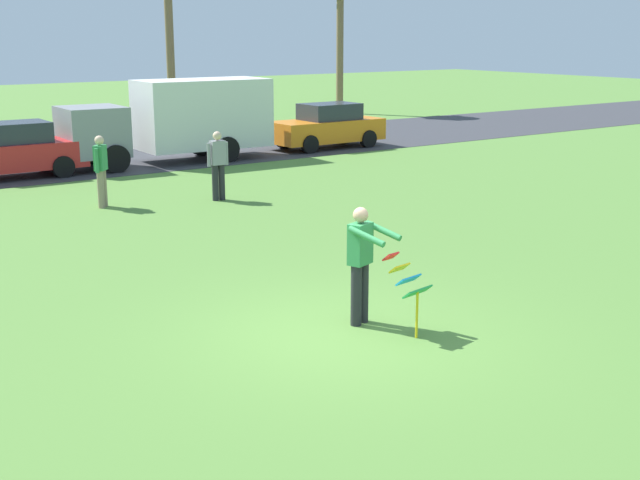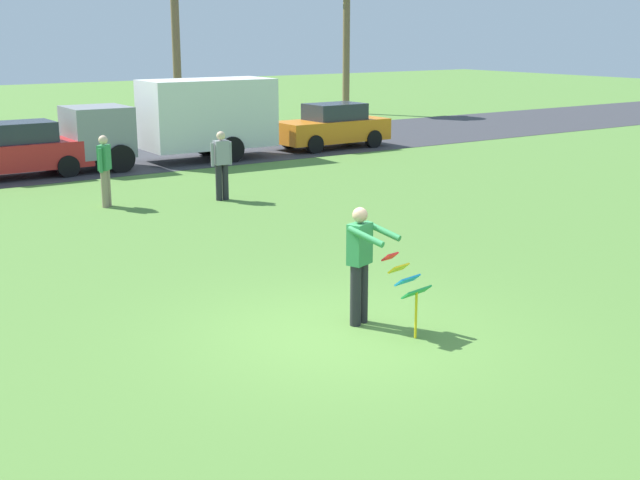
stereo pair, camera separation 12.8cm
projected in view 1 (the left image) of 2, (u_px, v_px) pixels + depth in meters
ground_plane at (343, 333)px, 11.92m from camera, size 120.00×120.00×0.00m
person_kite_flyer at (361, 261)px, 12.07m from camera, size 0.69×0.76×1.73m
kite_held at (408, 283)px, 11.66m from camera, size 0.53×0.69×1.14m
parked_car_red at (9, 151)px, 24.23m from camera, size 4.20×1.84×1.60m
parked_truck_grey_van at (179, 118)px, 27.09m from camera, size 6.75×2.24×2.62m
parked_car_orange at (327, 127)px, 30.49m from camera, size 4.22×1.88×1.60m
person_walker_near at (218, 163)px, 21.03m from camera, size 0.57×0.23×1.73m
person_walker_far at (101, 169)px, 20.19m from camera, size 0.41×0.45×1.73m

